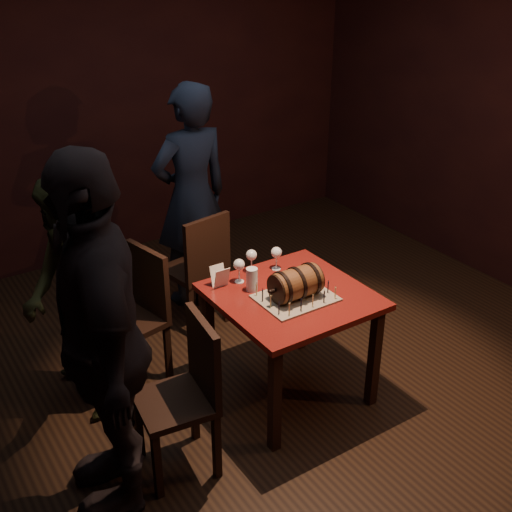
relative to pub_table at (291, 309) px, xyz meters
name	(u,v)px	position (x,y,z in m)	size (l,w,h in m)	color
room_shell	(271,187)	(-0.04, 0.16, 0.76)	(5.04, 5.04, 2.80)	black
pub_table	(291,309)	(0.00, 0.00, 0.00)	(0.90, 0.90, 0.75)	#550F0E
cake_board	(295,298)	(-0.02, -0.07, 0.12)	(0.45, 0.35, 0.01)	gray
barrel_cake	(296,283)	(-0.02, -0.07, 0.22)	(0.35, 0.20, 0.20)	brown
birthday_candles	(296,291)	(-0.02, -0.07, 0.16)	(0.40, 0.30, 0.09)	#F3E291
wine_glass_left	(239,266)	(-0.19, 0.30, 0.23)	(0.07, 0.07, 0.16)	silver
wine_glass_mid	(251,256)	(-0.05, 0.37, 0.23)	(0.07, 0.07, 0.16)	silver
wine_glass_right	(276,253)	(0.11, 0.31, 0.23)	(0.07, 0.07, 0.16)	silver
pint_of_ale	(252,280)	(-0.18, 0.17, 0.18)	(0.07, 0.07, 0.15)	silver
menu_card	(220,277)	(-0.32, 0.32, 0.17)	(0.10, 0.05, 0.13)	white
chair_back	(200,265)	(-0.08, 1.04, -0.12)	(0.46, 0.46, 0.93)	black
chair_left_rear	(138,309)	(-0.72, 0.71, -0.12)	(0.47, 0.47, 0.93)	black
chair_left_front	(188,388)	(-0.84, -0.21, -0.12)	(0.45, 0.45, 0.93)	black
person_back	(192,197)	(0.09, 1.44, 0.25)	(0.65, 0.43, 1.79)	#1A2134
person_left_rear	(76,300)	(-1.14, 0.61, 0.13)	(0.75, 0.59, 1.55)	#343A1D
person_left_front	(101,340)	(-1.27, -0.17, 0.33)	(1.14, 0.47, 1.94)	black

